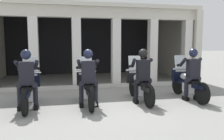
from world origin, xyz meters
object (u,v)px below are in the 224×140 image
(police_officer_center_left, at_px, (88,73))
(motorcycle_far_right, at_px, (187,83))
(police_officer_far_left, at_px, (27,74))
(motorcycle_far_left, at_px, (29,89))
(motorcycle_center_left, at_px, (87,87))
(police_officer_center_right, at_px, (143,71))
(police_officer_far_right, at_px, (192,70))
(motorcycle_center_right, at_px, (139,84))

(police_officer_center_left, height_order, motorcycle_far_right, police_officer_center_left)
(police_officer_center_left, xyz_separation_m, motorcycle_far_right, (3.18, 0.31, -0.44))
(police_officer_far_left, bearing_deg, motorcycle_far_left, 92.25)
(police_officer_center_left, bearing_deg, police_officer_far_left, -176.32)
(motorcycle_center_left, relative_size, police_officer_center_right, 1.29)
(motorcycle_center_left, bearing_deg, police_officer_far_right, 1.19)
(motorcycle_center_left, xyz_separation_m, police_officer_center_right, (1.59, -0.22, 0.44))
(motorcycle_far_left, height_order, motorcycle_center_right, same)
(police_officer_far_left, distance_m, motorcycle_far_right, 4.80)
(motorcycle_center_left, distance_m, motorcycle_center_right, 1.59)
(motorcycle_center_right, bearing_deg, police_officer_far_right, -9.65)
(motorcycle_far_right, bearing_deg, police_officer_far_right, -83.67)
(police_officer_center_right, xyz_separation_m, police_officer_far_right, (1.59, -0.03, 0.00))
(police_officer_center_left, bearing_deg, police_officer_far_right, 6.28)
(motorcycle_far_left, relative_size, motorcycle_far_right, 1.00)
(police_officer_center_left, bearing_deg, motorcycle_center_left, 95.46)
(motorcycle_far_left, bearing_deg, police_officer_center_right, -2.42)
(motorcycle_far_left, distance_m, motorcycle_center_right, 3.18)
(police_officer_far_left, height_order, police_officer_center_right, same)
(police_officer_center_left, xyz_separation_m, police_officer_center_right, (1.59, 0.07, 0.00))
(motorcycle_center_right, distance_m, police_officer_center_right, 0.52)
(motorcycle_center_left, xyz_separation_m, police_officer_center_left, (-0.00, -0.28, 0.44))
(motorcycle_center_left, xyz_separation_m, motorcycle_far_right, (3.18, 0.03, 0.00))
(police_officer_center_left, distance_m, police_officer_center_right, 1.59)
(motorcycle_center_right, distance_m, police_officer_far_right, 1.68)
(police_officer_center_right, distance_m, motorcycle_far_right, 1.67)
(motorcycle_far_left, distance_m, motorcycle_far_right, 4.77)
(police_officer_far_left, bearing_deg, police_officer_center_right, 2.67)
(motorcycle_center_right, distance_m, motorcycle_far_right, 1.59)
(motorcycle_center_right, height_order, motorcycle_far_right, same)
(motorcycle_far_left, xyz_separation_m, police_officer_far_right, (4.77, -0.31, 0.44))
(motorcycle_far_left, bearing_deg, police_officer_far_right, -1.19)
(police_officer_far_left, distance_m, police_officer_center_left, 1.59)
(police_officer_far_left, bearing_deg, police_officer_far_right, 2.21)
(police_officer_center_right, bearing_deg, motorcycle_far_left, 176.72)
(police_officer_far_left, distance_m, motorcycle_center_left, 1.67)
(police_officer_far_left, bearing_deg, motorcycle_center_right, 7.76)
(police_officer_center_left, relative_size, police_officer_far_right, 1.00)
(police_officer_far_left, relative_size, motorcycle_center_left, 0.78)
(police_officer_center_right, bearing_deg, motorcycle_far_right, 10.55)
(police_officer_center_left, bearing_deg, motorcycle_far_left, 173.64)
(motorcycle_far_right, height_order, police_officer_far_right, police_officer_far_right)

